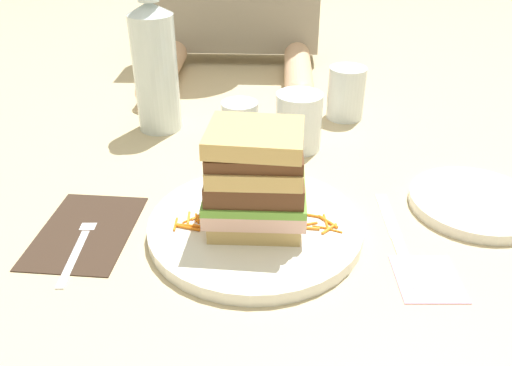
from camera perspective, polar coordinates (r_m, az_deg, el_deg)
ground_plane at (r=0.69m, az=-0.08°, el=-5.35°), size 3.00×3.00×0.00m
main_plate at (r=0.68m, az=-0.11°, el=-4.82°), size 0.28×0.28×0.02m
sandwich at (r=0.64m, az=-0.13°, el=0.47°), size 0.13×0.11×0.13m
carrot_shred_0 at (r=0.68m, az=-6.48°, el=-4.03°), size 0.01×0.02×0.00m
carrot_shred_1 at (r=0.68m, az=-5.64°, el=-3.96°), size 0.02×0.01×0.00m
carrot_shred_2 at (r=0.67m, az=-8.79°, el=-4.48°), size 0.00×0.03×0.00m
carrot_shred_3 at (r=0.67m, az=-7.31°, el=-4.66°), size 0.03×0.01×0.00m
carrot_shred_4 at (r=0.67m, az=-7.49°, el=-4.87°), size 0.03×0.01×0.00m
carrot_shred_5 at (r=0.67m, az=-6.10°, el=-4.75°), size 0.02×0.01×0.00m
carrot_shred_6 at (r=0.68m, az=-7.38°, el=-3.82°), size 0.01×0.03×0.00m
carrot_shred_7 at (r=0.68m, az=-6.97°, el=-3.90°), size 0.02×0.02×0.00m
carrot_shred_8 at (r=0.69m, az=-6.06°, el=-3.65°), size 0.02×0.02×0.00m
carrot_shred_9 at (r=0.68m, az=7.64°, el=-4.04°), size 0.01×0.03×0.00m
carrot_shred_10 at (r=0.66m, az=8.60°, el=-5.16°), size 0.02×0.01×0.00m
carrot_shred_11 at (r=0.66m, az=8.01°, el=-4.98°), size 0.02×0.02×0.00m
carrot_shred_12 at (r=0.67m, az=7.90°, el=-4.41°), size 0.03×0.03×0.00m
carrot_shred_13 at (r=0.66m, az=5.60°, el=-4.91°), size 0.03×0.01×0.00m
carrot_shred_14 at (r=0.69m, az=6.44°, el=-3.59°), size 0.02×0.01×0.00m
carrot_shred_15 at (r=0.67m, az=6.98°, el=-4.81°), size 0.02×0.01×0.00m
carrot_shred_16 at (r=0.67m, az=5.52°, el=-4.53°), size 0.03×0.01×0.00m
napkin_dark at (r=0.72m, az=-18.10°, el=-4.99°), size 0.13×0.18×0.00m
fork at (r=0.70m, az=-18.62°, el=-5.84°), size 0.02×0.17×0.00m
knife at (r=0.70m, az=15.16°, el=-5.83°), size 0.02×0.20×0.00m
juice_glass at (r=0.88m, az=4.67°, el=6.52°), size 0.08×0.08×0.10m
water_bottle at (r=0.94m, az=-10.98°, el=12.49°), size 0.08×0.08×0.26m
empty_tumbler_0 at (r=0.89m, az=-1.78°, el=6.45°), size 0.06×0.06×0.08m
empty_tumbler_1 at (r=1.01m, az=9.83°, el=9.68°), size 0.07×0.07×0.10m
side_plate at (r=0.79m, az=22.82°, el=-1.97°), size 0.18×0.18×0.02m
napkin_pink at (r=0.64m, az=18.26°, el=-9.85°), size 0.08×0.09×0.00m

